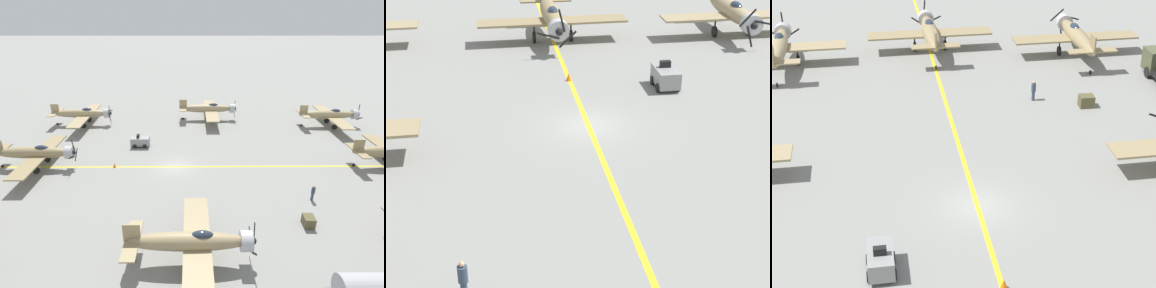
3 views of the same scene
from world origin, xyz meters
TOP-DOWN VIEW (x-y plane):
  - ground_plane at (0.00, 0.00)m, footprint 400.00×400.00m
  - taxiway_stripe at (0.00, 0.00)m, footprint 0.30×160.00m
  - airplane_far_right at (13.69, 23.55)m, footprint 12.00×9.98m
  - airplane_far_center at (0.06, 26.85)m, footprint 12.00×9.98m
  - airplane_far_left at (-13.99, 25.04)m, footprint 12.00×9.98m
  - tow_tractor at (-6.15, -5.19)m, footprint 1.57×2.60m
  - ground_crew_walking at (7.20, 14.41)m, footprint 0.37×0.37m
  - supply_crate_by_tanker at (11.15, 12.58)m, footprint 1.20×1.01m
  - traffic_cone at (0.06, -7.48)m, footprint 0.36×0.36m

SIDE VIEW (x-z plane):
  - ground_plane at x=0.00m, z-range 0.00..0.00m
  - taxiway_stripe at x=0.00m, z-range 0.00..0.01m
  - traffic_cone at x=0.06m, z-range 0.00..0.55m
  - supply_crate_by_tanker at x=11.15m, z-range 0.00..0.97m
  - tow_tractor at x=-6.15m, z-range -0.11..1.69m
  - ground_crew_walking at x=7.20m, z-range 0.08..1.80m
  - airplane_far_left at x=-13.99m, z-range 0.11..3.91m
  - airplane_far_right at x=13.69m, z-range 0.19..3.84m
  - airplane_far_center at x=0.06m, z-range 0.11..3.91m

